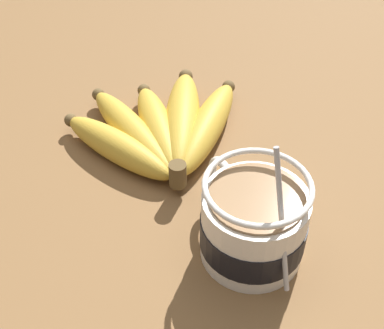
# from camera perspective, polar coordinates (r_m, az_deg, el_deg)

# --- Properties ---
(table) EXTENTS (1.26, 1.26, 0.03)m
(table) POSITION_cam_1_polar(r_m,az_deg,el_deg) (0.61, 0.50, -5.75)
(table) COLOR brown
(table) RESTS_ON ground
(coffee_mug) EXTENTS (0.15, 0.11, 0.16)m
(coffee_mug) POSITION_cam_1_polar(r_m,az_deg,el_deg) (0.53, 6.50, -6.33)
(coffee_mug) COLOR white
(coffee_mug) RESTS_ON table
(banana_bunch) EXTENTS (0.22, 0.25, 0.04)m
(banana_bunch) POSITION_cam_1_polar(r_m,az_deg,el_deg) (0.67, -3.09, 3.82)
(banana_bunch) COLOR brown
(banana_bunch) RESTS_ON table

